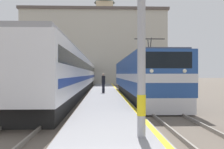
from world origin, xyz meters
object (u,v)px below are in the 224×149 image
locomotive_train (139,77)px  person_on_platform (103,82)px  passenger_train (80,74)px  clock_tower (104,32)px

locomotive_train → person_on_platform: bearing=136.9°
passenger_train → clock_tower: size_ratio=2.19×
locomotive_train → clock_tower: 44.91m
locomotive_train → passenger_train: locomotive_train is taller
locomotive_train → clock_tower: clock_tower is taller
locomotive_train → person_on_platform: 4.22m
passenger_train → locomotive_train: bearing=-63.5°
person_on_platform → clock_tower: bearing=89.5°
locomotive_train → passenger_train: (-6.12, 12.27, 0.28)m
locomotive_train → person_on_platform: size_ratio=10.87×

